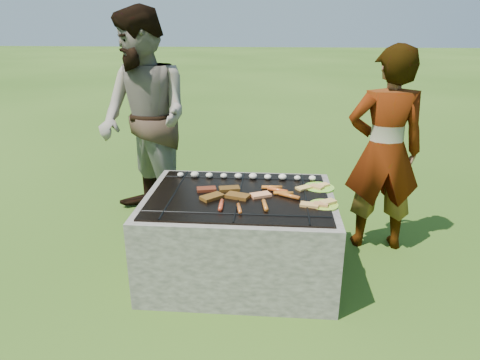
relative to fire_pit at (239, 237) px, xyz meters
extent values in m
plane|color=#284812|center=(0.00, 0.00, -0.28)|extent=(60.00, 60.00, 0.00)
cube|color=#9E968C|center=(0.00, 0.41, 0.02)|extent=(1.30, 0.18, 0.60)
cube|color=#A69F93|center=(0.00, -0.41, 0.02)|extent=(1.30, 0.18, 0.60)
cube|color=gray|center=(-0.56, 0.00, 0.02)|extent=(0.18, 0.64, 0.60)
cube|color=gray|center=(0.56, 0.00, 0.02)|extent=(0.18, 0.64, 0.60)
cube|color=black|center=(0.00, 0.00, -0.04)|extent=(0.94, 0.64, 0.48)
sphere|color=#FF5914|center=(0.00, 0.00, 0.18)|extent=(0.10, 0.10, 0.10)
cube|color=black|center=(0.00, 0.00, 0.32)|extent=(1.20, 0.90, 0.01)
cylinder|color=black|center=(-0.45, 0.00, 0.33)|extent=(0.01, 0.88, 0.01)
cylinder|color=black|center=(0.00, 0.00, 0.33)|extent=(0.01, 0.88, 0.01)
cylinder|color=black|center=(0.45, 0.00, 0.33)|extent=(0.01, 0.88, 0.01)
cylinder|color=black|center=(0.00, -0.32, 0.33)|extent=(1.18, 0.01, 0.01)
cylinder|color=black|center=(0.00, 0.32, 0.33)|extent=(1.18, 0.01, 0.01)
ellipsoid|color=white|center=(-0.48, 0.32, 0.35)|extent=(0.05, 0.05, 0.03)
ellipsoid|color=beige|center=(-0.37, 0.32, 0.35)|extent=(0.06, 0.06, 0.04)
ellipsoid|color=#EAE6C7|center=(-0.26, 0.32, 0.35)|extent=(0.05, 0.05, 0.04)
ellipsoid|color=beige|center=(-0.15, 0.32, 0.35)|extent=(0.05, 0.05, 0.04)
ellipsoid|color=#F1E5CC|center=(-0.03, 0.32, 0.35)|extent=(0.06, 0.06, 0.04)
ellipsoid|color=#F0E6CC|center=(0.08, 0.32, 0.35)|extent=(0.06, 0.06, 0.04)
ellipsoid|color=white|center=(0.19, 0.32, 0.35)|extent=(0.05, 0.05, 0.04)
ellipsoid|color=white|center=(0.30, 0.32, 0.35)|extent=(0.06, 0.06, 0.04)
ellipsoid|color=beige|center=(0.41, 0.32, 0.35)|extent=(0.05, 0.05, 0.03)
ellipsoid|color=#F3ECCE|center=(0.52, 0.32, 0.35)|extent=(0.05, 0.05, 0.04)
cube|color=#9A331C|center=(-0.24, 0.06, 0.34)|extent=(0.15, 0.10, 0.02)
cube|color=brown|center=(-0.08, 0.08, 0.34)|extent=(0.16, 0.11, 0.02)
cube|color=#905B1A|center=(-0.18, -0.08, 0.34)|extent=(0.17, 0.17, 0.02)
cube|color=#9D5F1C|center=(-0.01, -0.05, 0.34)|extent=(0.17, 0.13, 0.02)
cylinder|color=orange|center=(0.22, 0.12, 0.34)|extent=(0.15, 0.04, 0.03)
cylinder|color=orange|center=(0.26, 0.07, 0.34)|extent=(0.15, 0.08, 0.03)
cylinder|color=orange|center=(0.30, 0.02, 0.34)|extent=(0.14, 0.03, 0.03)
cylinder|color=orange|center=(0.34, -0.03, 0.34)|extent=(0.14, 0.10, 0.03)
cylinder|color=orange|center=(0.18, -0.20, 0.34)|extent=(0.05, 0.15, 0.03)
cylinder|color=#E84626|center=(-0.10, -0.22, 0.34)|extent=(0.03, 0.15, 0.03)
cylinder|color=#C46A20|center=(0.02, -0.26, 0.34)|extent=(0.05, 0.13, 0.02)
cube|color=#F1AA7B|center=(0.15, -0.02, 0.34)|extent=(0.15, 0.13, 0.02)
cube|color=tan|center=(0.47, -0.16, 0.34)|extent=(0.13, 0.09, 0.02)
cube|color=#D8C96E|center=(0.45, 0.14, 0.34)|extent=(0.12, 0.11, 0.01)
cylinder|color=#C7FF3C|center=(0.56, 0.19, 0.32)|extent=(0.28, 0.28, 0.01)
cube|color=#D3BE6C|center=(0.54, 0.17, 0.34)|extent=(0.11, 0.10, 0.02)
cube|color=#F2CD7C|center=(0.59, 0.21, 0.34)|extent=(0.10, 0.09, 0.01)
cylinder|color=#F2F33A|center=(0.56, -0.12, 0.32)|extent=(0.25, 0.25, 0.01)
cube|color=tan|center=(0.54, -0.14, 0.34)|extent=(0.10, 0.07, 0.02)
cube|color=#F3C87C|center=(0.59, -0.10, 0.34)|extent=(0.12, 0.11, 0.02)
imported|color=#A7988B|center=(1.07, 0.51, 0.51)|extent=(0.58, 0.38, 1.59)
imported|color=gray|center=(-0.89, 0.84, 0.65)|extent=(1.15, 1.13, 1.86)
camera|label=1|loc=(0.22, -2.71, 1.44)|focal=32.00mm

